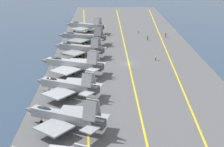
{
  "coord_description": "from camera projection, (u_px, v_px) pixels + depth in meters",
  "views": [
    {
      "loc": [
        -89.78,
        6.6,
        28.86
      ],
      "look_at": [
        -15.56,
        4.94,
        2.9
      ],
      "focal_mm": 55.0,
      "sensor_mm": 36.0,
      "label": 1
    }
  ],
  "objects": [
    {
      "name": "parked_jet_sixth",
      "position": [
        82.0,
        37.0,
        113.89
      ],
      "size": [
        12.87,
        17.16,
        6.02
      ],
      "color": "gray",
      "rests_on": "carrier_deck"
    },
    {
      "name": "carrier_deck",
      "position": [
        129.0,
        64.0,
        94.33
      ],
      "size": [
        211.44,
        43.04,
        0.4
      ],
      "primitive_type": "cube",
      "color": "#565659",
      "rests_on": "ground"
    },
    {
      "name": "parked_jet_fourth",
      "position": [
        72.0,
        64.0,
        85.73
      ],
      "size": [
        13.57,
        17.33,
        6.33
      ],
      "color": "#A8AAAF",
      "rests_on": "carrier_deck"
    },
    {
      "name": "parked_jet_third",
      "position": [
        67.0,
        85.0,
        72.18
      ],
      "size": [
        12.62,
        15.22,
        5.78
      ],
      "color": "#9EA3A8",
      "rests_on": "carrier_deck"
    },
    {
      "name": "crew_brown_vest",
      "position": [
        148.0,
        37.0,
        119.22
      ],
      "size": [
        0.42,
        0.33,
        1.75
      ],
      "color": "#232328",
      "rests_on": "carrier_deck"
    },
    {
      "name": "deck_stripe_centerline",
      "position": [
        129.0,
        63.0,
        94.26
      ],
      "size": [
        190.29,
        0.36,
        0.01
      ],
      "primitive_type": "cube",
      "color": "yellow",
      "rests_on": "carrier_deck"
    },
    {
      "name": "ground_plane",
      "position": [
        129.0,
        65.0,
        94.39
      ],
      "size": [
        2000.0,
        2000.0,
        0.0
      ],
      "primitive_type": "plane",
      "color": "#2D425B"
    },
    {
      "name": "parked_jet_seventh",
      "position": [
        85.0,
        26.0,
        129.49
      ],
      "size": [
        12.59,
        16.04,
        6.33
      ],
      "color": "#93999E",
      "rests_on": "carrier_deck"
    },
    {
      "name": "crew_red_vest",
      "position": [
        166.0,
        35.0,
        123.33
      ],
      "size": [
        0.46,
        0.44,
        1.82
      ],
      "color": "#383328",
      "rests_on": "carrier_deck"
    },
    {
      "name": "deck_stripe_edge_line",
      "position": [
        86.0,
        64.0,
        94.01
      ],
      "size": [
        189.96,
        11.94,
        0.01
      ],
      "primitive_type": "cube",
      "rotation": [
        0.0,
        0.0,
        0.06
      ],
      "color": "yellow",
      "rests_on": "carrier_deck"
    },
    {
      "name": "crew_white_vest",
      "position": [
        138.0,
        31.0,
        129.62
      ],
      "size": [
        0.42,
        0.46,
        1.73
      ],
      "color": "#4C473D",
      "rests_on": "carrier_deck"
    },
    {
      "name": "parked_jet_fifth",
      "position": [
        79.0,
        48.0,
        100.26
      ],
      "size": [
        12.3,
        16.17,
        5.98
      ],
      "color": "gray",
      "rests_on": "carrier_deck"
    },
    {
      "name": "parked_jet_second",
      "position": [
        64.0,
        117.0,
        58.27
      ],
      "size": [
        11.97,
        15.77,
        6.29
      ],
      "color": "#93999E",
      "rests_on": "carrier_deck"
    },
    {
      "name": "crew_yellow_vest",
      "position": [
        156.0,
        57.0,
        96.52
      ],
      "size": [
        0.42,
        0.33,
        1.75
      ],
      "color": "#232328",
      "rests_on": "carrier_deck"
    },
    {
      "name": "deck_stripe_foul_line",
      "position": [
        171.0,
        63.0,
        94.51
      ],
      "size": [
        189.97,
        11.8,
        0.01
      ],
      "primitive_type": "cube",
      "rotation": [
        0.0,
        0.0,
        -0.06
      ],
      "color": "yellow",
      "rests_on": "carrier_deck"
    }
  ]
}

